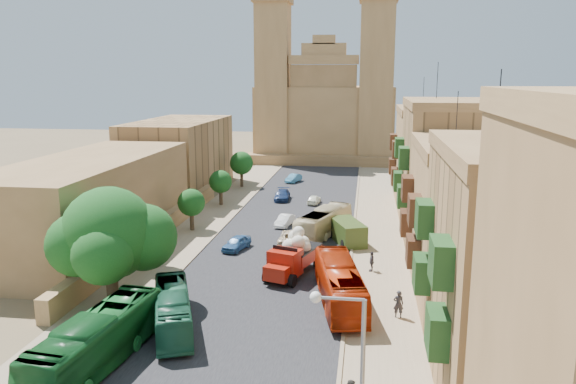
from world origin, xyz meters
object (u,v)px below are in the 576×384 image
(street_tree_c, at_px, (221,182))
(bus_green_south, at_px, (97,341))
(street_tree_d, at_px, (241,163))
(car_blue_b, at_px, (294,178))
(bus_red_east, at_px, (340,284))
(street_tree_a, at_px, (147,230))
(church, at_px, (326,110))
(car_white_b, at_px, (314,199))
(pedestrian_a, at_px, (398,304))
(car_cream, at_px, (291,237))
(ficus_tree, at_px, (110,237))
(streetlamp, at_px, (350,369))
(red_truck, at_px, (293,255))
(pedestrian_c, at_px, (372,262))
(street_tree_b, at_px, (191,203))
(car_blue_a, at_px, (237,243))
(bus_green_north, at_px, (173,309))
(car_dkblue, at_px, (282,195))
(olive_pickup, at_px, (348,232))
(bus_cream_east, at_px, (324,222))

(street_tree_c, xyz_separation_m, bus_green_south, (3.50, -40.30, -1.43))
(street_tree_d, bearing_deg, car_blue_b, 32.79)
(street_tree_c, distance_m, bus_red_east, 33.92)
(street_tree_a, bearing_deg, church, 81.46)
(car_white_b, bearing_deg, pedestrian_a, 112.12)
(street_tree_c, distance_m, car_cream, 19.20)
(ficus_tree, height_order, street_tree_c, ficus_tree)
(car_cream, bearing_deg, streetlamp, 100.92)
(street_tree_a, height_order, red_truck, street_tree_a)
(pedestrian_c, bearing_deg, red_truck, -67.50)
(car_blue_b, bearing_deg, street_tree_b, -86.30)
(car_blue_a, bearing_deg, bus_red_east, -32.86)
(car_white_b, height_order, car_blue_b, car_blue_b)
(car_blue_b, bearing_deg, red_truck, -64.90)
(bus_green_north, height_order, car_cream, bus_green_north)
(street_tree_b, height_order, bus_red_east, street_tree_b)
(pedestrian_a, xyz_separation_m, pedestrian_c, (-1.74, 9.02, -0.12))
(street_tree_b, distance_m, pedestrian_c, 21.54)
(street_tree_d, xyz_separation_m, car_dkblue, (7.27, -8.13, -2.84))
(bus_green_north, xyz_separation_m, car_white_b, (5.65, 37.21, -0.70))
(street_tree_c, relative_size, pedestrian_a, 2.32)
(olive_pickup, bearing_deg, street_tree_a, -149.49)
(car_blue_b, bearing_deg, bus_cream_east, -58.78)
(church, distance_m, bus_red_east, 72.96)
(bus_green_north, bearing_deg, bus_cream_east, 49.80)
(streetlamp, xyz_separation_m, red_truck, (-5.31, 23.91, -3.49))
(red_truck, bearing_deg, ficus_tree, -146.27)
(car_cream, bearing_deg, car_dkblue, -79.33)
(car_white_b, bearing_deg, bus_cream_east, 106.66)
(bus_green_north, bearing_deg, bus_red_east, 6.18)
(car_cream, relative_size, car_blue_b, 1.30)
(street_tree_c, relative_size, car_dkblue, 0.97)
(street_tree_a, relative_size, bus_green_north, 0.54)
(bus_green_south, bearing_deg, bus_cream_east, 75.98)
(church, bearing_deg, street_tree_b, -100.38)
(olive_pickup, relative_size, pedestrian_c, 3.37)
(street_tree_a, bearing_deg, car_blue_b, 80.06)
(street_tree_d, distance_m, bus_cream_east, 27.88)
(car_cream, bearing_deg, car_white_b, -92.29)
(street_tree_b, height_order, red_truck, street_tree_b)
(bus_red_east, distance_m, car_blue_b, 47.14)
(car_white_b, bearing_deg, streetlamp, 104.17)
(car_blue_a, distance_m, car_white_b, 20.99)
(street_tree_a, relative_size, bus_red_east, 0.45)
(pedestrian_c, bearing_deg, street_tree_a, -77.99)
(streetlamp, xyz_separation_m, car_blue_b, (-10.61, 64.58, -4.58))
(street_tree_b, bearing_deg, red_truck, -44.25)
(street_tree_a, bearing_deg, bus_cream_east, 40.57)
(bus_green_south, bearing_deg, car_blue_b, 92.72)
(olive_pickup, bearing_deg, streetlamp, -87.92)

